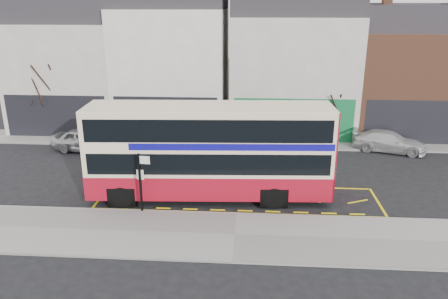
# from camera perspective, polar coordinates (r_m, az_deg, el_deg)

# --- Properties ---
(ground) EXTENTS (120.00, 120.00, 0.00)m
(ground) POSITION_cam_1_polar(r_m,az_deg,el_deg) (20.92, 1.67, -8.22)
(ground) COLOR black
(ground) RESTS_ON ground
(pavement) EXTENTS (40.00, 4.00, 0.15)m
(pavement) POSITION_cam_1_polar(r_m,az_deg,el_deg) (18.86, 1.38, -11.17)
(pavement) COLOR gray
(pavement) RESTS_ON ground
(kerb) EXTENTS (40.00, 0.15, 0.15)m
(kerb) POSITION_cam_1_polar(r_m,az_deg,el_deg) (20.55, 1.63, -8.50)
(kerb) COLOR gray
(kerb) RESTS_ON ground
(far_pavement) EXTENTS (50.00, 3.00, 0.15)m
(far_pavement) POSITION_cam_1_polar(r_m,az_deg,el_deg) (31.10, 2.49, 1.10)
(far_pavement) COLOR gray
(far_pavement) RESTS_ON ground
(road_markings) EXTENTS (14.00, 3.40, 0.01)m
(road_markings) POSITION_cam_1_polar(r_m,az_deg,el_deg) (22.36, 1.84, -6.35)
(road_markings) COLOR yellow
(road_markings) RESTS_ON ground
(terrace_far_left) EXTENTS (8.00, 8.01, 10.80)m
(terrace_far_left) POSITION_cam_1_polar(r_m,az_deg,el_deg) (36.79, -19.12, 10.43)
(terrace_far_left) COLOR silver
(terrace_far_left) RESTS_ON ground
(terrace_left) EXTENTS (8.00, 8.01, 11.80)m
(terrace_left) POSITION_cam_1_polar(r_m,az_deg,el_deg) (34.44, -6.58, 11.66)
(terrace_left) COLOR white
(terrace_left) RESTS_ON ground
(terrace_green_shop) EXTENTS (9.00, 8.01, 11.30)m
(terrace_green_shop) POSITION_cam_1_polar(r_m,az_deg,el_deg) (34.04, 8.80, 11.06)
(terrace_green_shop) COLOR silver
(terrace_green_shop) RESTS_ON ground
(terrace_right) EXTENTS (9.00, 8.01, 10.30)m
(terrace_right) POSITION_cam_1_polar(r_m,az_deg,el_deg) (35.99, 23.38, 9.37)
(terrace_right) COLOR brown
(terrace_right) RESTS_ON ground
(double_decker_bus) EXTENTS (12.06, 3.37, 4.77)m
(double_decker_bus) POSITION_cam_1_polar(r_m,az_deg,el_deg) (21.56, -1.80, -0.14)
(double_decker_bus) COLOR #FFE7C2
(double_decker_bus) RESTS_ON ground
(bus_stop_post) EXTENTS (0.70, 0.15, 2.84)m
(bus_stop_post) POSITION_cam_1_polar(r_m,az_deg,el_deg) (20.40, -10.75, -3.52)
(bus_stop_post) COLOR black
(bus_stop_post) RESTS_ON pavement
(car_silver) EXTENTS (4.70, 2.48, 1.53)m
(car_silver) POSITION_cam_1_polar(r_m,az_deg,el_deg) (30.41, -17.51, 1.17)
(car_silver) COLOR silver
(car_silver) RESTS_ON ground
(car_grey) EXTENTS (4.17, 2.37, 1.30)m
(car_grey) POSITION_cam_1_polar(r_m,az_deg,el_deg) (29.07, 0.00, 1.04)
(car_grey) COLOR #3A3D42
(car_grey) RESTS_ON ground
(car_white) EXTENTS (5.02, 3.18, 1.35)m
(car_white) POSITION_cam_1_polar(r_m,az_deg,el_deg) (31.03, 20.75, 0.99)
(car_white) COLOR silver
(car_white) RESTS_ON ground
(street_tree_left) EXTENTS (3.21, 3.21, 6.92)m
(street_tree_left) POSITION_cam_1_polar(r_m,az_deg,el_deg) (34.10, -22.51, 9.30)
(street_tree_left) COLOR black
(street_tree_left) RESTS_ON ground
(street_tree_right) EXTENTS (2.11, 2.11, 4.55)m
(street_tree_right) POSITION_cam_1_polar(r_m,az_deg,el_deg) (31.24, 13.84, 6.38)
(street_tree_right) COLOR black
(street_tree_right) RESTS_ON ground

